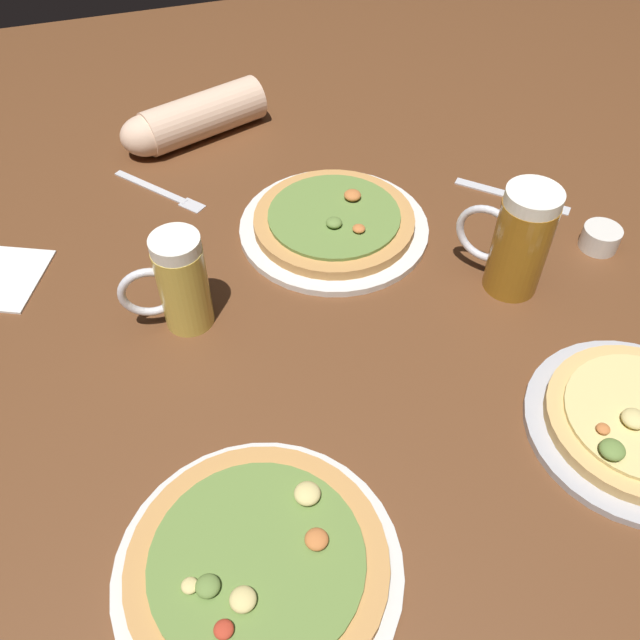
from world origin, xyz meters
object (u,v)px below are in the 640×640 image
pizza_plate_far (334,223)px  knife_right (513,195)px  pizza_plate_near (639,423)px  fork_left (161,191)px  pizza_plate_side (258,566)px  napkin_folded (8,278)px  beer_mug_dark (179,283)px  beer_mug_amber (519,241)px  ramekin_sauce (600,238)px  diner_arm (189,120)px

pizza_plate_far → knife_right: (0.34, -0.01, -0.01)m
pizza_plate_near → knife_right: pizza_plate_near is taller
pizza_plate_far → fork_left: (-0.27, 0.20, -0.01)m
pizza_plate_side → napkin_folded: (-0.27, 0.58, -0.01)m
beer_mug_dark → knife_right: 0.63m
napkin_folded → fork_left: bearing=30.5°
fork_left → beer_mug_dark: bearing=-91.5°
beer_mug_amber → ramekin_sauce: (0.19, 0.03, -0.07)m
pizza_plate_near → pizza_plate_far: (-0.25, 0.50, -0.00)m
beer_mug_amber → knife_right: bearing=59.2°
pizza_plate_side → knife_right: 0.80m
beer_mug_amber → napkin_folded: 0.79m
pizza_plate_far → ramekin_sauce: 0.44m
beer_mug_dark → ramekin_sauce: bearing=-3.4°
beer_mug_dark → beer_mug_amber: (0.49, -0.07, 0.01)m
beer_mug_dark → napkin_folded: 0.32m
ramekin_sauce → knife_right: bearing=112.8°
pizza_plate_near → napkin_folded: 0.95m
pizza_plate_far → knife_right: 0.34m
pizza_plate_near → diner_arm: size_ratio=0.97×
pizza_plate_side → napkin_folded: 0.63m
diner_arm → beer_mug_dark: bearing=-101.0°
knife_right → ramekin_sauce: bearing=-67.2°
fork_left → napkin_folded: bearing=-149.5°
beer_mug_amber → napkin_folded: beer_mug_amber is taller
pizza_plate_far → fork_left: size_ratio=1.88×
ramekin_sauce → fork_left: 0.77m
pizza_plate_far → beer_mug_amber: beer_mug_amber is taller
pizza_plate_near → ramekin_sauce: 0.36m
pizza_plate_far → pizza_plate_side: size_ratio=1.00×
fork_left → diner_arm: (0.09, 0.15, 0.04)m
pizza_plate_far → fork_left: 0.33m
pizza_plate_far → knife_right: pizza_plate_far is taller
beer_mug_amber → ramekin_sauce: bearing=10.4°
beer_mug_amber → fork_left: 0.64m
ramekin_sauce → napkin_folded: ramekin_sauce is taller
pizza_plate_far → ramekin_sauce: bearing=-22.9°
napkin_folded → fork_left: 0.31m
fork_left → diner_arm: bearing=61.0°
beer_mug_amber → diner_arm: bearing=125.7°
napkin_folded → ramekin_sauce: bearing=-12.8°
diner_arm → knife_right: bearing=-34.7°
beer_mug_dark → beer_mug_amber: beer_mug_amber is taller
napkin_folded → knife_right: size_ratio=0.86×
napkin_folded → beer_mug_dark: bearing=-34.1°
ramekin_sauce → beer_mug_amber: bearing=-169.6°
pizza_plate_near → diner_arm: bearing=116.7°
fork_left → diner_arm: size_ratio=0.58×
pizza_plate_far → knife_right: size_ratio=1.94×
pizza_plate_near → fork_left: size_ratio=1.68×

